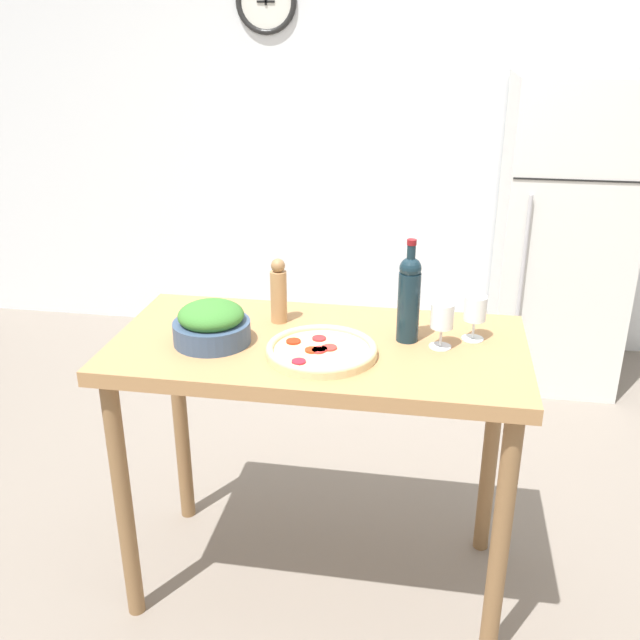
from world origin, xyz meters
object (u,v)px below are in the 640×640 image
refrigerator (562,234)px  salad_bowl (212,324)px  wine_bottle (409,297)px  pepper_mill (279,292)px  wine_glass_far (475,310)px  wine_glass_near (442,318)px  homemade_pizza (321,350)px

refrigerator → salad_bowl: size_ratio=6.78×
wine_bottle → pepper_mill: wine_bottle is taller
salad_bowl → wine_glass_far: bearing=11.1°
wine_glass_near → pepper_mill: pepper_mill is taller
refrigerator → salad_bowl: (-1.32, -1.90, 0.18)m
refrigerator → wine_glass_far: bearing=-106.8°
pepper_mill → homemade_pizza: 0.31m
wine_glass_near → pepper_mill: (-0.53, 0.12, 0.01)m
refrigerator → wine_glass_near: size_ratio=11.30×
wine_glass_near → salad_bowl: 0.70m
wine_glass_far → refrigerator: bearing=73.2°
homemade_pizza → wine_glass_near: bearing=18.2°
wine_glass_far → salad_bowl: 0.81m
refrigerator → wine_bottle: refrigerator is taller
wine_bottle → wine_glass_near: (0.10, -0.04, -0.05)m
wine_bottle → refrigerator: bearing=67.8°
wine_glass_far → salad_bowl: wine_glass_far is taller
wine_glass_near → wine_glass_far: (0.10, 0.08, 0.00)m
refrigerator → wine_glass_far: 1.83m
wine_bottle → pepper_mill: (-0.43, 0.08, -0.04)m
pepper_mill → salad_bowl: size_ratio=0.91×
salad_bowl → homemade_pizza: size_ratio=0.72×
wine_glass_near → wine_bottle: bearing=160.5°
wine_glass_far → homemade_pizza: size_ratio=0.43×
wine_glass_near → homemade_pizza: bearing=-161.8°
pepper_mill → salad_bowl: bearing=-130.6°
wine_glass_near → refrigerator: bearing=71.0°
pepper_mill → homemade_pizza: (0.18, -0.23, -0.09)m
wine_glass_far → homemade_pizza: wine_glass_far is taller
pepper_mill → homemade_pizza: pepper_mill is taller
wine_bottle → homemade_pizza: bearing=-148.4°
refrigerator → homemade_pizza: 2.17m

